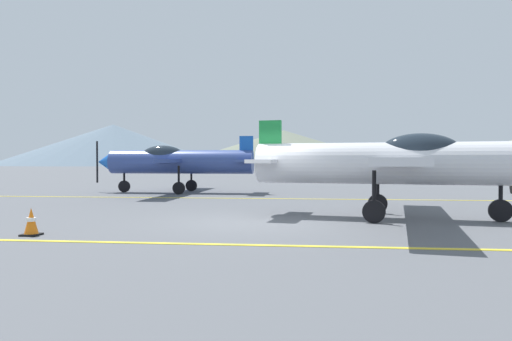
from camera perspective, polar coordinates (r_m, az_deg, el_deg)
The scene contains 8 objects.
ground_plane at distance 12.50m, azimuth -0.53°, elevation -6.10°, with size 400.00×400.00×0.00m, color #54565B.
apron_line_near at distance 9.17m, azimuth -3.12°, elevation -8.76°, with size 80.00×0.16×0.01m, color yellow.
apron_line_far at distance 19.93m, azimuth 2.08°, elevation -3.35°, with size 80.00×0.16×0.01m, color yellow.
airplane_near at distance 13.67m, azimuth 16.20°, elevation 1.01°, with size 8.06×9.22×2.76m.
airplane_mid at distance 23.93m, azimuth -9.56°, elevation 1.11°, with size 7.95×9.18×2.76m.
traffic_cone_front at distance 11.28m, azimuth -25.06°, elevation -5.54°, with size 0.36×0.36×0.59m.
hill_left at distance 167.98m, azimuth -16.54°, elevation 2.94°, with size 74.78×74.78×13.53m, color slate.
hill_centerleft at distance 143.29m, azimuth 3.30°, elevation 2.68°, with size 68.06×68.06×10.48m, color slate.
Camera 1 is at (1.49, -12.31, 1.59)m, focal length 33.80 mm.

